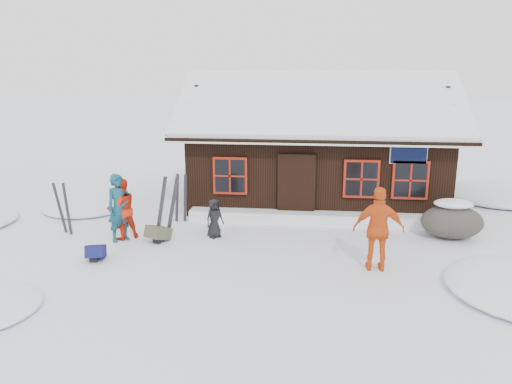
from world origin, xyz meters
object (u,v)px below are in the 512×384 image
(skier_crouched, at_px, (214,218))
(ski_poles, at_px, (379,215))
(skier_orange_right, at_px, (379,229))
(ski_pair_left, at_px, (166,209))
(skier_teal, at_px, (119,208))
(boulder, at_px, (452,221))
(backpack_olive, at_px, (158,235))
(skier_orange_left, at_px, (122,209))
(backpack_blue, at_px, (96,254))

(skier_crouched, xyz_separation_m, ski_poles, (4.45, 0.38, 0.13))
(skier_orange_right, relative_size, ski_pair_left, 1.10)
(skier_teal, distance_m, ski_poles, 6.97)
(skier_crouched, distance_m, boulder, 6.48)
(ski_poles, relative_size, backpack_olive, 2.36)
(ski_poles, bearing_deg, skier_orange_left, -173.68)
(skier_crouched, distance_m, ski_poles, 4.47)
(skier_crouched, bearing_deg, skier_orange_right, -67.85)
(boulder, xyz_separation_m, ski_pair_left, (-7.68, -1.00, 0.37))
(skier_teal, xyz_separation_m, skier_orange_right, (6.60, -1.26, 0.07))
(skier_orange_left, relative_size, ski_poles, 1.17)
(skier_teal, distance_m, backpack_olive, 1.27)
(ski_poles, distance_m, backpack_olive, 5.97)
(skier_crouched, distance_m, ski_pair_left, 1.32)
(boulder, distance_m, ski_pair_left, 7.75)
(skier_orange_right, bearing_deg, skier_teal, -9.62)
(skier_crouched, relative_size, ski_poles, 0.76)
(boulder, relative_size, backpack_olive, 2.74)
(skier_orange_left, relative_size, ski_pair_left, 0.93)
(backpack_olive, bearing_deg, skier_orange_left, -160.38)
(ski_pair_left, height_order, ski_poles, ski_pair_left)
(skier_crouched, bearing_deg, backpack_blue, 173.02)
(skier_orange_right, height_order, ski_poles, skier_orange_right)
(skier_orange_left, distance_m, skier_crouched, 2.50)
(skier_orange_left, distance_m, ski_pair_left, 1.22)
(skier_crouched, xyz_separation_m, ski_pair_left, (-1.23, -0.33, 0.32))
(backpack_blue, bearing_deg, skier_orange_left, 73.71)
(skier_orange_left, bearing_deg, skier_orange_right, 128.61)
(skier_orange_left, height_order, skier_orange_right, skier_orange_right)
(skier_crouched, relative_size, backpack_olive, 1.79)
(skier_orange_right, height_order, backpack_olive, skier_orange_right)
(ski_pair_left, bearing_deg, skier_crouched, -5.91)
(skier_crouched, height_order, boulder, skier_crouched)
(skier_teal, distance_m, backpack_blue, 1.60)
(skier_orange_right, bearing_deg, backpack_olive, -11.89)
(skier_crouched, relative_size, ski_pair_left, 0.60)
(skier_orange_right, bearing_deg, backpack_blue, 2.45)
(skier_orange_left, distance_m, ski_poles, 6.94)
(skier_orange_right, relative_size, boulder, 1.19)
(boulder, xyz_separation_m, ski_poles, (-1.99, -0.29, 0.18))
(skier_orange_right, bearing_deg, skier_crouched, -22.30)
(skier_crouched, height_order, backpack_blue, skier_crouched)
(backpack_blue, bearing_deg, skier_orange_right, -11.44)
(skier_teal, xyz_separation_m, backpack_olive, (1.02, 0.04, -0.75))
(backpack_olive, bearing_deg, skier_teal, -151.35)
(skier_orange_left, height_order, backpack_olive, skier_orange_left)
(skier_teal, height_order, skier_orange_left, skier_teal)
(skier_teal, height_order, boulder, skier_teal)
(skier_orange_right, height_order, skier_crouched, skier_orange_right)
(skier_crouched, height_order, ski_pair_left, ski_pair_left)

